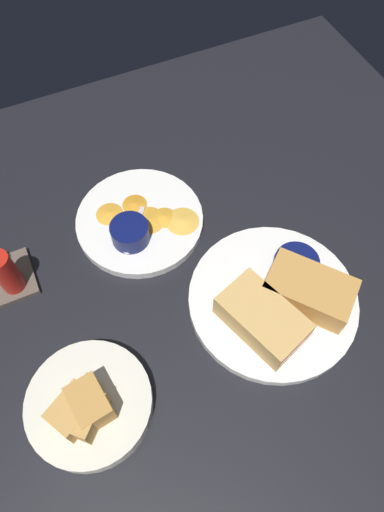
% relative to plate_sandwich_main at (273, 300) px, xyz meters
% --- Properties ---
extents(ground_plane, '(1.10, 1.10, 0.03)m').
position_rel_plate_sandwich_main_xyz_m(ground_plane, '(0.07, 0.07, -0.02)').
color(ground_plane, black).
extents(plate_sandwich_main, '(0.27, 0.27, 0.02)m').
position_rel_plate_sandwich_main_xyz_m(plate_sandwich_main, '(0.00, 0.00, 0.00)').
color(plate_sandwich_main, white).
rests_on(plate_sandwich_main, ground_plane).
extents(sandwich_half_near, '(0.15, 0.11, 0.05)m').
position_rel_plate_sandwich_main_xyz_m(sandwich_half_near, '(-0.03, 0.04, 0.03)').
color(sandwich_half_near, tan).
rests_on(sandwich_half_near, plate_sandwich_main).
extents(sandwich_half_far, '(0.15, 0.14, 0.05)m').
position_rel_plate_sandwich_main_xyz_m(sandwich_half_far, '(-0.02, -0.05, 0.03)').
color(sandwich_half_far, '#C68C42').
rests_on(sandwich_half_far, plate_sandwich_main).
extents(ramekin_dark_sauce, '(0.07, 0.07, 0.03)m').
position_rel_plate_sandwich_main_xyz_m(ramekin_dark_sauce, '(0.03, -0.05, 0.03)').
color(ramekin_dark_sauce, '#0C144C').
rests_on(ramekin_dark_sauce, plate_sandwich_main).
extents(spoon_by_dark_ramekin, '(0.05, 0.10, 0.01)m').
position_rel_plate_sandwich_main_xyz_m(spoon_by_dark_ramekin, '(0.01, -0.00, 0.01)').
color(spoon_by_dark_ramekin, silver).
rests_on(spoon_by_dark_ramekin, plate_sandwich_main).
extents(plate_chips_companion, '(0.22, 0.22, 0.02)m').
position_rel_plate_sandwich_main_xyz_m(plate_chips_companion, '(0.23, 0.14, 0.00)').
color(plate_chips_companion, white).
rests_on(plate_chips_companion, ground_plane).
extents(ramekin_light_gravy, '(0.06, 0.06, 0.04)m').
position_rel_plate_sandwich_main_xyz_m(ramekin_light_gravy, '(0.20, 0.16, 0.03)').
color(ramekin_light_gravy, '#0C144C').
rests_on(ramekin_light_gravy, plate_chips_companion).
extents(spoon_by_gravy_ramekin, '(0.09, 0.07, 0.01)m').
position_rel_plate_sandwich_main_xyz_m(spoon_by_gravy_ramekin, '(0.19, 0.17, 0.01)').
color(spoon_by_gravy_ramekin, silver).
rests_on(spoon_by_gravy_ramekin, plate_chips_companion).
extents(plantain_chip_scatter, '(0.14, 0.18, 0.01)m').
position_rel_plate_sandwich_main_xyz_m(plantain_chip_scatter, '(0.22, 0.12, 0.01)').
color(plantain_chip_scatter, gold).
rests_on(plantain_chip_scatter, plate_chips_companion).
extents(bread_basket_rear, '(0.18, 0.18, 0.08)m').
position_rel_plate_sandwich_main_xyz_m(bread_basket_rear, '(-0.04, 0.32, 0.02)').
color(bread_basket_rear, silver).
rests_on(bread_basket_rear, ground_plane).
extents(condiment_caddy, '(0.09, 0.09, 0.10)m').
position_rel_plate_sandwich_main_xyz_m(condiment_caddy, '(0.21, 0.38, 0.03)').
color(condiment_caddy, brown).
rests_on(condiment_caddy, ground_plane).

